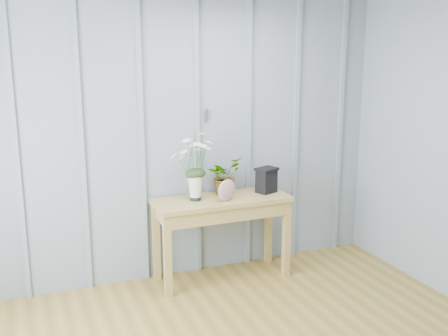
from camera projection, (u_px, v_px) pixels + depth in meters
name	position (u px, v px, depth m)	size (l,w,h in m)	color
room_shell	(229.00, 56.00, 3.19)	(4.00, 4.50, 2.50)	gray
sideboard	(222.00, 210.00, 4.61)	(1.20, 0.45, 0.75)	#9D8543
daisy_vase	(195.00, 157.00, 4.43)	(0.43, 0.33, 0.61)	black
spider_plant	(225.00, 176.00, 4.68)	(0.30, 0.26, 0.33)	#1C3316
felt_disc_vessel	(227.00, 190.00, 4.48)	(0.19, 0.05, 0.19)	#89466C
carved_box	(266.00, 180.00, 4.73)	(0.23, 0.20, 0.23)	black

